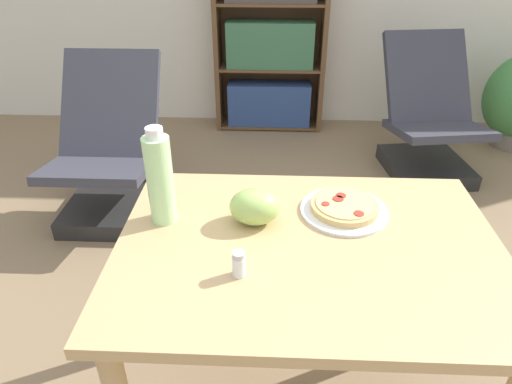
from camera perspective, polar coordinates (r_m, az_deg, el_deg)
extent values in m
plane|color=#897051|center=(1.93, 7.52, -21.89)|extent=(14.00, 14.00, 0.00)
cube|color=tan|center=(1.29, 6.62, -7.06)|extent=(1.08, 0.77, 0.03)
cylinder|color=tan|center=(1.82, -10.14, -9.52)|extent=(0.06, 0.06, 0.72)
cylinder|color=tan|center=(1.87, 20.29, -9.92)|extent=(0.06, 0.06, 0.72)
cylinder|color=white|center=(1.43, 10.94, -2.30)|extent=(0.27, 0.27, 0.01)
cylinder|color=#DBB26B|center=(1.42, 11.00, -1.79)|extent=(0.21, 0.21, 0.02)
cylinder|color=#EACC7A|center=(1.41, 11.05, -1.39)|extent=(0.18, 0.18, 0.00)
cylinder|color=#A83328|center=(1.42, 10.24, -0.83)|extent=(0.03, 0.03, 0.00)
cylinder|color=#A83328|center=(1.37, 12.74, -2.63)|extent=(0.03, 0.03, 0.00)
cylinder|color=#A83328|center=(1.39, 8.69, -1.47)|extent=(0.02, 0.02, 0.00)
cylinder|color=#A83328|center=(1.44, 10.58, -0.42)|extent=(0.03, 0.03, 0.00)
ellipsoid|color=#A8CC66|center=(1.33, -0.15, -1.85)|extent=(0.15, 0.12, 0.11)
sphere|color=#A8CC66|center=(1.32, -0.89, -3.20)|extent=(0.03, 0.03, 0.03)
sphere|color=#A8CC66|center=(1.34, 1.00, -2.55)|extent=(0.02, 0.02, 0.02)
sphere|color=#A8CC66|center=(1.34, 1.05, -2.20)|extent=(0.02, 0.02, 0.02)
sphere|color=#A8CC66|center=(1.30, -1.44, -3.40)|extent=(0.02, 0.02, 0.02)
sphere|color=#A8CC66|center=(1.38, -1.48, -2.47)|extent=(0.02, 0.02, 0.02)
sphere|color=#A8CC66|center=(1.31, -1.09, -1.73)|extent=(0.03, 0.03, 0.03)
sphere|color=#A8CC66|center=(1.32, -1.33, -2.65)|extent=(0.02, 0.02, 0.02)
sphere|color=#A8CC66|center=(1.31, 1.50, -1.82)|extent=(0.03, 0.03, 0.03)
cylinder|color=#B7EAA3|center=(1.33, -11.89, 1.40)|extent=(0.08, 0.08, 0.27)
cylinder|color=white|center=(1.26, -12.62, 7.25)|extent=(0.05, 0.05, 0.03)
cylinder|color=white|center=(1.16, -2.16, -9.24)|extent=(0.03, 0.03, 0.06)
cylinder|color=#B7B7BC|center=(1.14, -2.20, -7.86)|extent=(0.03, 0.03, 0.01)
cube|color=black|center=(2.84, -17.35, -1.78)|extent=(0.51, 0.55, 0.10)
cube|color=#383842|center=(2.62, -18.92, 2.94)|extent=(0.55, 0.50, 0.14)
cube|color=#383842|center=(2.79, -17.75, 10.36)|extent=(0.55, 0.41, 0.55)
cube|color=black|center=(3.35, 20.36, 3.00)|extent=(0.58, 0.62, 0.10)
cube|color=#383842|center=(3.16, 21.76, 7.25)|extent=(0.62, 0.57, 0.14)
cube|color=#383842|center=(3.34, 20.59, 13.24)|extent=(0.60, 0.48, 0.55)
cube|color=brown|center=(3.73, -4.89, 18.90)|extent=(0.04, 0.28, 1.47)
cube|color=brown|center=(3.71, 8.47, 18.65)|extent=(0.04, 0.28, 1.47)
cube|color=brown|center=(3.83, 1.82, 19.32)|extent=(0.86, 0.01, 1.47)
cube|color=brown|center=(3.92, 1.61, 8.62)|extent=(0.78, 0.26, 0.02)
cube|color=navy|center=(3.83, 1.65, 11.00)|extent=(0.67, 0.19, 0.34)
cube|color=brown|center=(3.76, 1.72, 15.34)|extent=(0.78, 0.26, 0.02)
cube|color=#3D704C|center=(3.69, 1.76, 17.96)|extent=(0.67, 0.19, 0.34)
cube|color=brown|center=(3.65, 1.85, 22.55)|extent=(0.78, 0.26, 0.02)
cylinder|color=#70665B|center=(4.03, 29.21, 6.21)|extent=(0.26, 0.26, 0.17)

